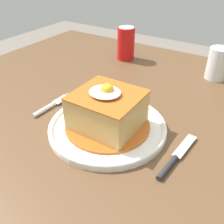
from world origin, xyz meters
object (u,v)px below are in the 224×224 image
(main_plate, at_px, (108,126))
(drinking_glass, at_px, (217,66))
(soda_can, at_px, (126,43))
(fork, at_px, (50,106))
(knife, at_px, (173,161))

(main_plate, height_order, drinking_glass, drinking_glass)
(soda_can, bearing_deg, main_plate, -65.20)
(fork, bearing_deg, drinking_glass, 52.79)
(knife, xyz_separation_m, soda_can, (-0.37, 0.45, 0.06))
(main_plate, xyz_separation_m, fork, (-0.19, -0.01, -0.00))
(fork, distance_m, soda_can, 0.43)
(drinking_glass, bearing_deg, knife, -86.11)
(fork, distance_m, knife, 0.37)
(fork, height_order, drinking_glass, drinking_glass)
(main_plate, bearing_deg, knife, -7.58)
(fork, bearing_deg, main_plate, 1.56)
(soda_can, xyz_separation_m, drinking_glass, (0.34, 0.01, -0.02))
(knife, relative_size, soda_can, 1.34)
(main_plate, height_order, knife, main_plate)
(fork, xyz_separation_m, knife, (0.37, -0.02, 0.00))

